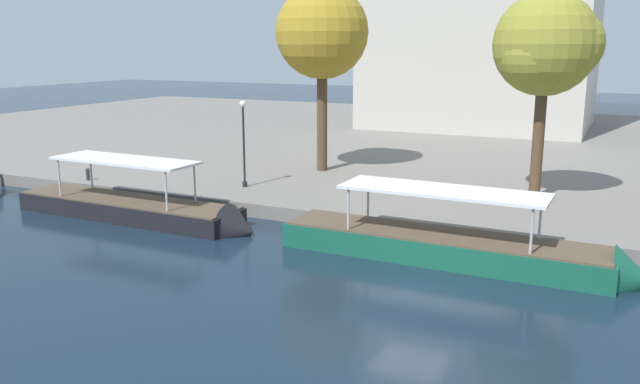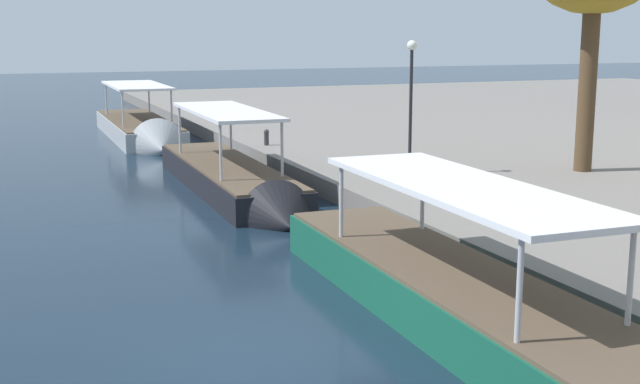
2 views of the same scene
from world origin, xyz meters
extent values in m
plane|color=#142333|center=(0.00, 0.00, 0.00)|extent=(220.00, 220.00, 0.00)
cube|color=slate|center=(0.00, 34.18, 0.35)|extent=(120.00, 55.00, 0.70)
cube|color=black|center=(-16.17, 3.99, 0.18)|extent=(12.54, 2.91, 1.44)
cone|color=black|center=(-9.42, 3.85, 0.18)|extent=(1.45, 2.43, 2.40)
cube|color=brown|center=(-16.17, 3.99, 0.94)|extent=(12.29, 2.77, 0.08)
cylinder|color=#B2B2B7|center=(-12.71, 4.98, 1.93)|extent=(0.10, 0.10, 1.90)
cylinder|color=#B2B2B7|center=(-12.75, 2.85, 1.93)|extent=(0.10, 0.10, 1.90)
cylinder|color=#B2B2B7|center=(-19.58, 5.12, 1.93)|extent=(0.10, 0.10, 1.90)
cylinder|color=#B2B2B7|center=(-19.62, 2.99, 1.93)|extent=(0.10, 0.10, 1.90)
cube|color=silver|center=(-16.17, 3.99, 2.93)|extent=(7.79, 2.60, 0.12)
cube|color=#14513D|center=(-0.22, 4.39, 0.29)|extent=(13.23, 2.89, 1.42)
cone|color=#14513D|center=(6.87, 4.29, 0.29)|extent=(1.44, 2.44, 2.42)
cube|color=brown|center=(-0.22, 4.39, 1.04)|extent=(12.96, 2.75, 0.08)
cylinder|color=#B2B2B7|center=(3.42, 5.41, 1.93)|extent=(0.10, 0.10, 1.71)
cylinder|color=#B2B2B7|center=(3.39, 3.27, 1.93)|extent=(0.10, 0.10, 1.71)
cylinder|color=#B2B2B7|center=(-3.83, 5.52, 1.93)|extent=(0.10, 0.10, 1.71)
cylinder|color=#B2B2B7|center=(-3.87, 3.38, 1.93)|extent=(0.10, 0.10, 1.71)
cube|color=silver|center=(-0.22, 4.39, 2.85)|extent=(8.21, 2.59, 0.12)
cylinder|color=#2D2D33|center=(-22.34, 7.57, 0.98)|extent=(0.22, 0.22, 0.56)
sphere|color=#2D2D33|center=(-22.34, 7.57, 1.32)|extent=(0.24, 0.24, 0.24)
cylinder|color=black|center=(-13.02, 10.03, 2.95)|extent=(0.12, 0.12, 4.49)
sphere|color=white|center=(-13.02, 10.03, 5.36)|extent=(0.36, 0.36, 0.36)
cylinder|color=black|center=(-13.02, 10.03, 0.85)|extent=(0.26, 0.26, 0.30)
cylinder|color=#4C3823|center=(-11.21, 16.38, 3.92)|extent=(0.65, 0.65, 6.44)
sphere|color=olive|center=(-11.21, 16.38, 9.28)|extent=(5.69, 5.69, 5.69)
sphere|color=olive|center=(-12.40, 17.49, 10.04)|extent=(3.12, 3.12, 3.12)
sphere|color=olive|center=(-11.36, 16.17, 9.70)|extent=(3.36, 3.36, 3.36)
cylinder|color=#4C3823|center=(2.11, 13.90, 3.67)|extent=(0.58, 0.58, 5.93)
sphere|color=olive|center=(2.11, 13.90, 8.55)|extent=(5.10, 5.10, 5.10)
sphere|color=olive|center=(1.72, 13.07, 8.03)|extent=(3.26, 3.26, 3.26)
sphere|color=olive|center=(3.10, 14.05, 8.56)|extent=(3.51, 3.51, 3.51)
camera|label=1|loc=(6.17, -20.32, 8.48)|focal=36.37mm
camera|label=2|loc=(13.66, -4.15, 5.86)|focal=46.59mm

